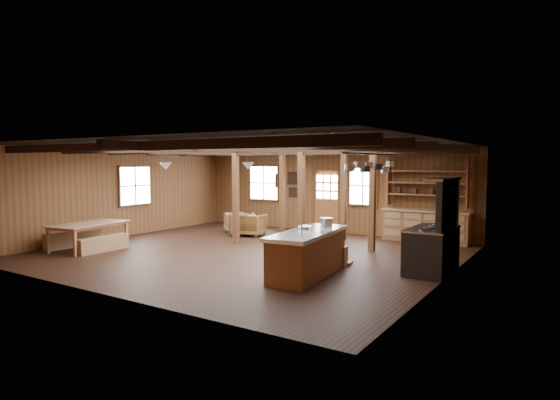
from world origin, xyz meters
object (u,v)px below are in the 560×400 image
at_px(armchair_b, 252,225).
at_px(armchair_c, 236,222).
at_px(commercial_range, 434,243).
at_px(armchair_a, 242,224).
at_px(dining_table, 90,236).
at_px(kitchen_island, 308,253).

distance_m(armchair_b, armchair_c, 1.07).
distance_m(commercial_range, armchair_a, 6.82).
bearing_deg(commercial_range, armchair_c, 161.74).
relative_size(dining_table, armchair_c, 2.83).
xyz_separation_m(dining_table, armchair_a, (1.99, 4.16, 0.01)).
height_order(commercial_range, armchair_a, commercial_range).
distance_m(dining_table, armchair_a, 4.61).
height_order(dining_table, armchair_b, armchair_b).
bearing_deg(armchair_c, armchair_b, -160.57).
xyz_separation_m(kitchen_island, commercial_range, (2.13, 1.69, 0.17)).
height_order(armchair_a, armchair_b, armchair_a).
bearing_deg(armchair_b, dining_table, 52.66).
bearing_deg(dining_table, armchair_b, -37.04).
xyz_separation_m(armchair_a, armchair_b, (0.30, 0.14, -0.01)).
distance_m(armchair_a, armchair_c, 0.89).
xyz_separation_m(commercial_range, armchair_b, (-6.26, 1.99, -0.29)).
bearing_deg(dining_table, armchair_a, -34.58).
distance_m(commercial_range, dining_table, 8.86).
relative_size(dining_table, armchair_a, 2.52).
bearing_deg(armchair_c, armchair_a, -176.24).
xyz_separation_m(kitchen_island, armchair_b, (-4.13, 3.68, -0.12)).
distance_m(kitchen_island, armchair_b, 5.53).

